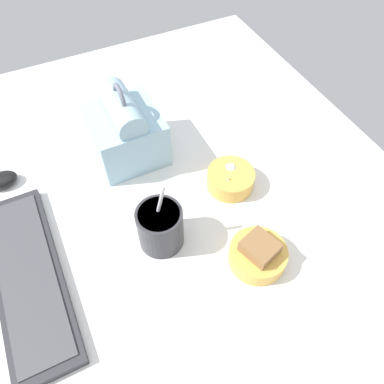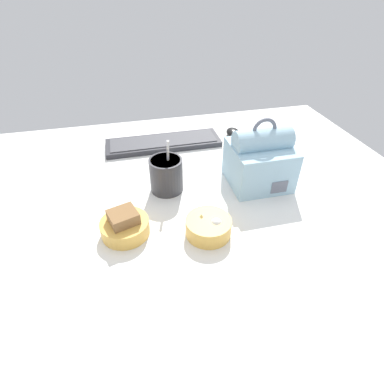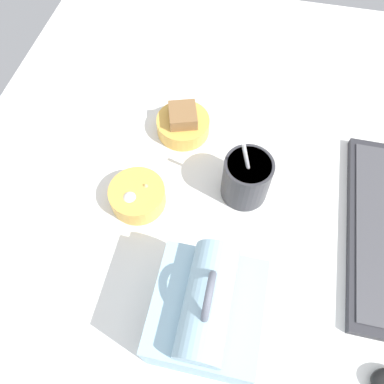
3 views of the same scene
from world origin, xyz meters
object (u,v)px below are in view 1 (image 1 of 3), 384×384
Objects in this scene: bento_bowl_sandwich at (258,254)px; bento_bowl_snacks at (230,179)px; keyboard at (29,276)px; soup_cup at (160,227)px; lunch_bag at (126,130)px; computer_mouse at (1,180)px.

bento_bowl_sandwich is 1.06× the size of bento_bowl_snacks.
keyboard is 3.72× the size of bento_bowl_snacks.
soup_cup reaches higher than bento_bowl_sandwich.
soup_cup is at bearing 174.39° from lunch_bag.
bento_bowl_snacks reaches higher than keyboard.
keyboard is at bearing 94.24° from bento_bowl_snacks.
soup_cup is at bearing -137.33° from computer_mouse.
computer_mouse is (3.28, 30.08, -6.02)cm from lunch_bag.
computer_mouse is (29.80, 27.47, -3.65)cm from soup_cup.
computer_mouse is at bearing 1.85° from keyboard.
bento_bowl_snacks is (19.24, -4.60, -0.18)cm from bento_bowl_sandwich.
soup_cup reaches higher than keyboard.
soup_cup is 1.51× the size of bento_bowl_snacks.
soup_cup is at bearing 108.37° from bento_bowl_snacks.
soup_cup is at bearing -96.81° from keyboard.
soup_cup is 21.22cm from bento_bowl_snacks.
soup_cup reaches higher than bento_bowl_snacks.
lunch_bag is 1.75× the size of bento_bowl_sandwich.
bento_bowl_sandwich is (-12.61, -15.35, -2.69)cm from soup_cup.
bento_bowl_sandwich is at bearing 166.56° from bento_bowl_snacks.
keyboard is 2.47× the size of soup_cup.
computer_mouse is at bearing 83.78° from lunch_bag.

